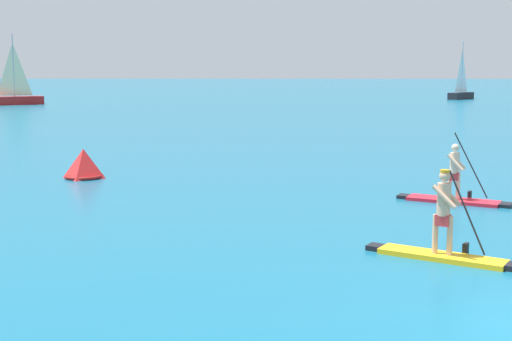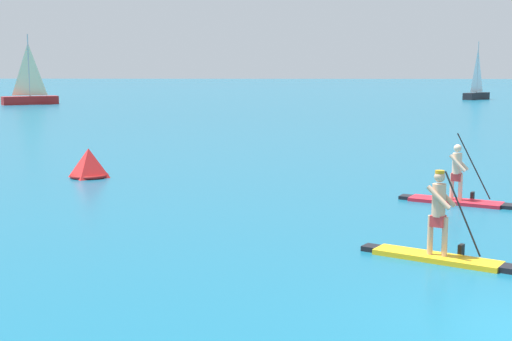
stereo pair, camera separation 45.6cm
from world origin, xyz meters
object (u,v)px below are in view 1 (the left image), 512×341
(paddleboarder_far_right, at_px, (454,190))
(sailboat_right_horizon, at_px, (461,91))
(paddleboarder_mid_center, at_px, (444,239))
(race_marker_buoy, at_px, (84,165))
(sailboat_left_horizon, at_px, (15,96))

(paddleboarder_far_right, height_order, sailboat_right_horizon, sailboat_right_horizon)
(paddleboarder_mid_center, xyz_separation_m, race_marker_buoy, (-9.67, 10.21, 0.02))
(paddleboarder_mid_center, xyz_separation_m, sailboat_left_horizon, (-28.70, 57.57, 0.48))
(paddleboarder_far_right, distance_m, race_marker_buoy, 12.16)
(sailboat_left_horizon, distance_m, sailboat_right_horizon, 49.52)
(paddleboarder_far_right, height_order, sailboat_left_horizon, sailboat_left_horizon)
(sailboat_left_horizon, bearing_deg, paddleboarder_mid_center, -96.29)
(race_marker_buoy, height_order, sailboat_right_horizon, sailboat_right_horizon)
(paddleboarder_far_right, bearing_deg, sailboat_left_horizon, 147.47)
(sailboat_left_horizon, bearing_deg, paddleboarder_far_right, -92.22)
(paddleboarder_mid_center, bearing_deg, race_marker_buoy, 164.70)
(paddleboarder_mid_center, bearing_deg, paddleboarder_far_right, 105.05)
(race_marker_buoy, bearing_deg, paddleboarder_far_right, -20.18)
(sailboat_right_horizon, bearing_deg, sailboat_left_horizon, -33.07)
(paddleboarder_mid_center, distance_m, sailboat_left_horizon, 64.33)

